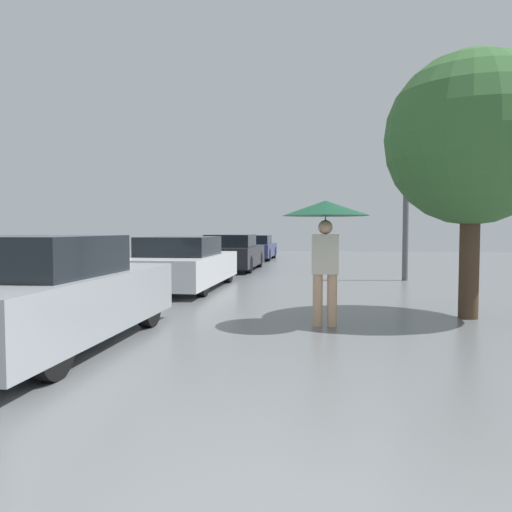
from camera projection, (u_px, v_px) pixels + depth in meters
The scene contains 7 objects.
pedestrian at pixel (325, 221), 7.16m from camera, with size 1.25×1.25×1.82m.
parked_car_nearest at pixel (42, 295), 5.98m from camera, with size 1.86×4.18×1.33m.
parked_car_second at pixel (182, 264), 11.84m from camera, with size 1.84×4.47×1.23m.
parked_car_third at pixel (232, 253), 17.28m from camera, with size 1.77×4.16×1.22m.
parked_car_farthest at pixel (254, 248), 23.20m from camera, with size 1.73×3.97×1.13m.
tree at pixel (472, 140), 7.75m from camera, with size 2.68×2.68×4.16m.
street_lamp at pixel (406, 189), 13.58m from camera, with size 0.39×0.39×3.81m.
Camera 1 is at (-0.02, -2.05, 1.41)m, focal length 35.00 mm.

